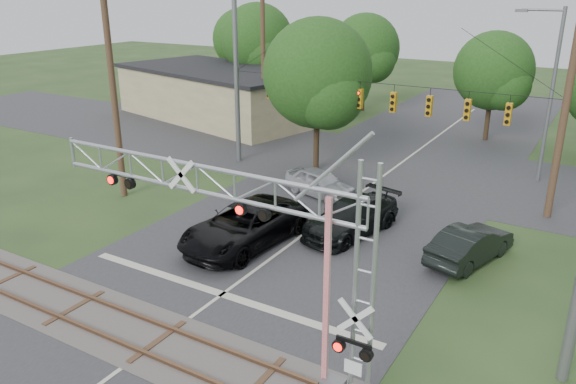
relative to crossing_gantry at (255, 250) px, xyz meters
The scene contains 14 objects.
ground 6.37m from the crossing_gantry, 158.56° to the right, with size 160.00×160.00×0.00m, color #263F1D.
road_main 10.38m from the crossing_gantry, 116.48° to the left, with size 14.00×90.00×0.02m, color #2C2D2F.
road_cross 23.19m from the crossing_gantry, 100.55° to the left, with size 90.00×12.00×0.02m, color #2C2D2F.
railroad_track 6.14m from the crossing_gantry, behind, with size 90.00×3.20×0.17m.
crossing_gantry is the anchor object (origin of this frame).
traffic_signal_span 18.69m from the crossing_gantry, 100.22° to the left, with size 19.34×0.36×11.50m.
pickup_black 10.58m from the crossing_gantry, 126.88° to the left, with size 3.05×6.61×1.84m, color black.
car_dark 12.34m from the crossing_gantry, 101.66° to the left, with size 2.28×5.61×1.63m, color black.
sedan_silver 16.83m from the crossing_gantry, 111.39° to the left, with size 1.76×4.38×1.49m, color #A1A2A8.
suv_dark 12.44m from the crossing_gantry, 74.75° to the left, with size 1.63×4.66×1.54m, color black.
commercial_building 36.46m from the crossing_gantry, 128.74° to the left, with size 20.24×13.55×4.33m.
streetlight 24.45m from the crossing_gantry, 80.83° to the left, with size 2.65×0.28×9.95m.
utility_poles 20.38m from the crossing_gantry, 96.45° to the left, with size 25.67×30.73×13.13m.
treeline 31.37m from the crossing_gantry, 103.48° to the left, with size 51.01×27.32×9.63m.
Camera 1 is at (11.57, -9.17, 10.93)m, focal length 35.00 mm.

